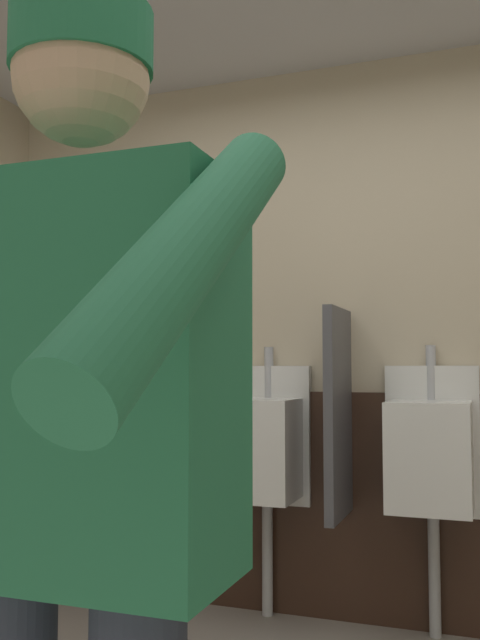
{
  "coord_description": "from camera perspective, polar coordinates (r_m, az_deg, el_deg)",
  "views": [
    {
      "loc": [
        0.5,
        -1.55,
        1.14
      ],
      "look_at": [
        -0.04,
        -0.04,
        1.25
      ],
      "focal_mm": 38.8,
      "sensor_mm": 36.0,
      "label": 1
    }
  ],
  "objects": [
    {
      "name": "privacy_divider_panel",
      "position": [
        3.04,
        8.11,
        -7.53
      ],
      "size": [
        0.04,
        0.4,
        0.9
      ],
      "primitive_type": "cube",
      "color": "#4C4C51"
    },
    {
      "name": "wainscot_band_back",
      "position": [
        3.28,
        11.25,
        -14.91
      ],
      "size": [
        3.88,
        0.03,
        1.03
      ],
      "primitive_type": "cube",
      "color": "#382319",
      "rests_on": "ground_plane"
    },
    {
      "name": "person",
      "position": [
        1.08,
        -13.68,
        -11.01
      ],
      "size": [
        0.7,
        0.6,
        1.7
      ],
      "color": "#2D3342",
      "rests_on": "ground_plane"
    },
    {
      "name": "urinal_middle",
      "position": [
        3.07,
        15.42,
        -10.63
      ],
      "size": [
        0.4,
        0.34,
        1.24
      ],
      "color": "white",
      "rests_on": "ground_plane"
    },
    {
      "name": "urinal_left",
      "position": [
        3.22,
        1.75,
        -10.46
      ],
      "size": [
        0.4,
        0.34,
        1.24
      ],
      "color": "white",
      "rests_on": "ground_plane"
    },
    {
      "name": "wall_back",
      "position": [
        3.3,
        11.27,
        -1.2
      ],
      "size": [
        4.48,
        0.12,
        2.59
      ],
      "primitive_type": "cube",
      "color": "beige",
      "rests_on": "ground_plane"
    }
  ]
}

